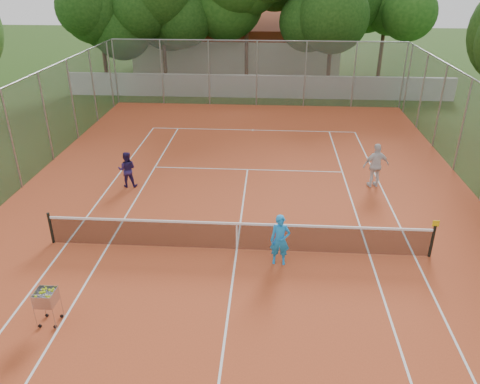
# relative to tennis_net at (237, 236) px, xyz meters

# --- Properties ---
(ground) EXTENTS (120.00, 120.00, 0.00)m
(ground) POSITION_rel_tennis_net_xyz_m (0.00, 0.00, -0.51)
(ground) COLOR #1E390F
(ground) RESTS_ON ground
(court_pad) EXTENTS (18.00, 34.00, 0.02)m
(court_pad) POSITION_rel_tennis_net_xyz_m (0.00, 0.00, -0.50)
(court_pad) COLOR #BB4A24
(court_pad) RESTS_ON ground
(court_lines) EXTENTS (10.98, 23.78, 0.01)m
(court_lines) POSITION_rel_tennis_net_xyz_m (0.00, 0.00, -0.49)
(court_lines) COLOR white
(court_lines) RESTS_ON court_pad
(tennis_net) EXTENTS (11.88, 0.10, 0.98)m
(tennis_net) POSITION_rel_tennis_net_xyz_m (0.00, 0.00, 0.00)
(tennis_net) COLOR black
(tennis_net) RESTS_ON court_pad
(perimeter_fence) EXTENTS (18.00, 34.00, 4.00)m
(perimeter_fence) POSITION_rel_tennis_net_xyz_m (0.00, 0.00, 1.49)
(perimeter_fence) COLOR slate
(perimeter_fence) RESTS_ON ground
(boundary_wall) EXTENTS (26.00, 0.30, 1.50)m
(boundary_wall) POSITION_rel_tennis_net_xyz_m (0.00, 19.00, 0.24)
(boundary_wall) COLOR silver
(boundary_wall) RESTS_ON ground
(clubhouse) EXTENTS (16.40, 9.00, 4.40)m
(clubhouse) POSITION_rel_tennis_net_xyz_m (-2.00, 29.00, 1.69)
(clubhouse) COLOR beige
(clubhouse) RESTS_ON ground
(tropical_trees) EXTENTS (29.00, 19.00, 10.00)m
(tropical_trees) POSITION_rel_tennis_net_xyz_m (0.00, 22.00, 4.49)
(tropical_trees) COLOR black
(tropical_trees) RESTS_ON ground
(player_near) EXTENTS (0.59, 0.40, 1.60)m
(player_near) POSITION_rel_tennis_net_xyz_m (1.33, -0.66, 0.31)
(player_near) COLOR #1A8DE5
(player_near) RESTS_ON court_pad
(player_far_left) EXTENTS (0.77, 0.63, 1.47)m
(player_far_left) POSITION_rel_tennis_net_xyz_m (-4.71, 4.38, 0.24)
(player_far_left) COLOR #271B51
(player_far_left) RESTS_ON court_pad
(player_far_right) EXTENTS (1.14, 0.68, 1.81)m
(player_far_right) POSITION_rel_tennis_net_xyz_m (5.18, 5.05, 0.42)
(player_far_right) COLOR silver
(player_far_right) RESTS_ON court_pad
(ball_hopper) EXTENTS (0.56, 0.56, 1.06)m
(ball_hopper) POSITION_rel_tennis_net_xyz_m (-4.39, -3.67, 0.04)
(ball_hopper) COLOR #B0B1B7
(ball_hopper) RESTS_ON court_pad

